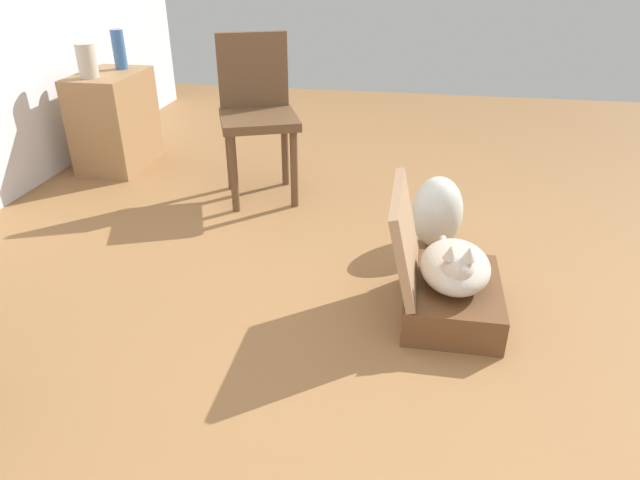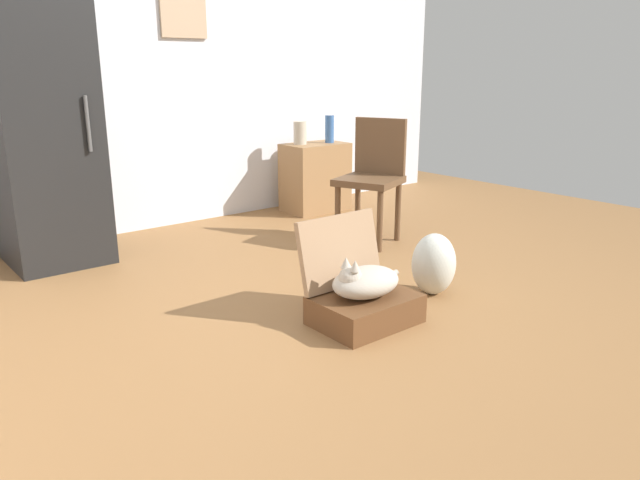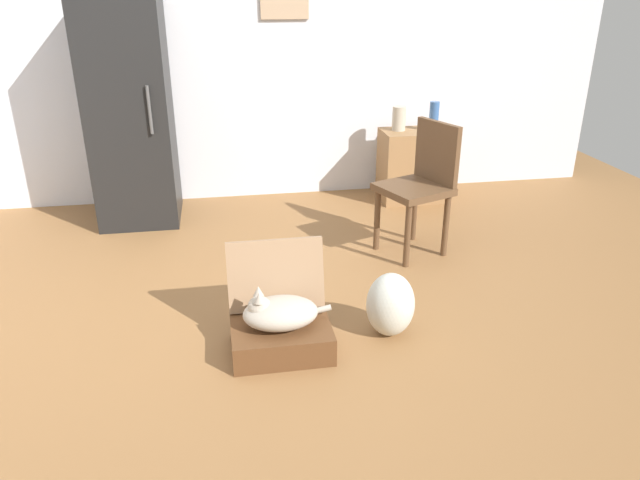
# 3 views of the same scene
# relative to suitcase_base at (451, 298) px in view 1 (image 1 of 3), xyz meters

# --- Properties ---
(ground_plane) EXTENTS (7.68, 7.68, 0.00)m
(ground_plane) POSITION_rel_suitcase_base_xyz_m (0.06, 0.36, -0.08)
(ground_plane) COLOR olive
(ground_plane) RESTS_ON ground
(suitcase_base) EXTENTS (0.52, 0.39, 0.15)m
(suitcase_base) POSITION_rel_suitcase_base_xyz_m (0.00, 0.00, 0.00)
(suitcase_base) COLOR brown
(suitcase_base) RESTS_ON ground
(suitcase_lid) EXTENTS (0.52, 0.12, 0.39)m
(suitcase_lid) POSITION_rel_suitcase_base_xyz_m (0.00, 0.21, 0.27)
(suitcase_lid) COLOR #9B7756
(suitcase_lid) RESTS_ON suitcase_base
(cat) EXTENTS (0.47, 0.28, 0.23)m
(cat) POSITION_rel_suitcase_base_xyz_m (-0.01, 0.00, 0.16)
(cat) COLOR #B2A899
(cat) RESTS_ON suitcase_base
(plastic_bag_white) EXTENTS (0.27, 0.25, 0.37)m
(plastic_bag_white) POSITION_rel_suitcase_base_xyz_m (0.61, 0.06, 0.11)
(plastic_bag_white) COLOR silver
(plastic_bag_white) RESTS_ON ground
(side_table) EXTENTS (0.58, 0.38, 0.63)m
(side_table) POSITION_rel_suitcase_base_xyz_m (1.44, 2.21, 0.24)
(side_table) COLOR olive
(side_table) RESTS_ON ground
(vase_tall) EXTENTS (0.12, 0.12, 0.21)m
(vase_tall) POSITION_rel_suitcase_base_xyz_m (1.29, 2.24, 0.65)
(vase_tall) COLOR #B7AD99
(vase_tall) RESTS_ON side_table
(vase_short) EXTENTS (0.08, 0.08, 0.25)m
(vase_short) POSITION_rel_suitcase_base_xyz_m (1.58, 2.18, 0.68)
(vase_short) COLOR #38609E
(vase_short) RESTS_ON side_table
(chair) EXTENTS (0.56, 0.56, 0.93)m
(chair) POSITION_rel_suitcase_base_xyz_m (1.13, 1.12, 0.44)
(chair) COLOR brown
(chair) RESTS_ON ground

